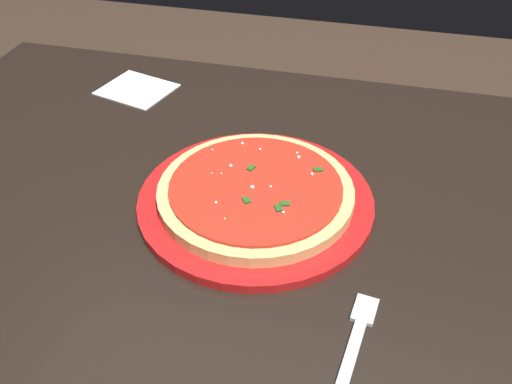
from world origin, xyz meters
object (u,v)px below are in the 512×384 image
at_px(serving_plate, 256,200).
at_px(fork, 351,357).
at_px(napkin_folded_right, 137,89).
at_px(pizza, 256,191).

relative_size(serving_plate, fork, 1.64).
bearing_deg(napkin_folded_right, fork, -47.10).
distance_m(serving_plate, fork, 0.25).
bearing_deg(serving_plate, pizza, 37.51).
bearing_deg(pizza, serving_plate, -142.49).
relative_size(pizza, fork, 1.36).
height_order(pizza, napkin_folded_right, pizza).
distance_m(serving_plate, pizza, 0.02).
bearing_deg(napkin_folded_right, serving_plate, -42.06).
distance_m(napkin_folded_right, fork, 0.63).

